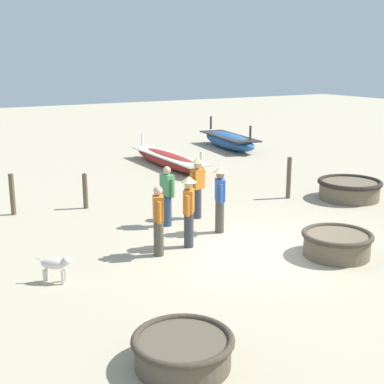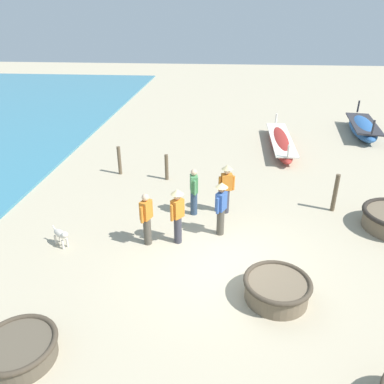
% 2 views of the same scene
% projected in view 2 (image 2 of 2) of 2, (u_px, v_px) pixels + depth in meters
% --- Properties ---
extents(ground_plane, '(80.00, 80.00, 0.00)m').
position_uv_depth(ground_plane, '(221.00, 264.00, 9.79)').
color(ground_plane, tan).
extents(coracle_front_right, '(1.55, 1.55, 0.54)m').
position_uv_depth(coracle_front_right, '(277.00, 288.00, 8.50)').
color(coracle_front_right, brown).
rests_on(coracle_front_right, ground).
extents(coracle_weathered, '(1.47, 1.47, 0.46)m').
position_uv_depth(coracle_weathered, '(19.00, 349.00, 7.03)').
color(coracle_weathered, brown).
rests_on(coracle_weathered, ground).
extents(long_boat_red_hull, '(1.84, 4.79, 1.34)m').
position_uv_depth(long_boat_red_hull, '(363.00, 127.00, 19.79)').
color(long_boat_red_hull, '#285693').
rests_on(long_boat_red_hull, ground).
extents(long_boat_white_hull, '(1.06, 5.64, 1.02)m').
position_uv_depth(long_boat_white_hull, '(281.00, 142.00, 17.91)').
color(long_boat_white_hull, maroon).
rests_on(long_boat_white_hull, ground).
extents(fisherman_with_hat, '(0.52, 0.36, 1.67)m').
position_uv_depth(fisherman_with_hat, '(227.00, 186.00, 11.89)').
color(fisherman_with_hat, '#383842').
rests_on(fisherman_with_hat, ground).
extents(fisherman_standing_left, '(0.28, 0.52, 1.57)m').
position_uv_depth(fisherman_standing_left, '(194.00, 191.00, 11.84)').
color(fisherman_standing_left, '#2D425B').
rests_on(fisherman_standing_left, ground).
extents(fisherman_hauling, '(0.38, 0.44, 1.67)m').
position_uv_depth(fisherman_hauling, '(178.00, 213.00, 10.31)').
color(fisherman_hauling, '#383842').
rests_on(fisherman_hauling, ground).
extents(fisherman_crouching, '(0.33, 0.50, 1.57)m').
position_uv_depth(fisherman_crouching, '(147.00, 218.00, 10.30)').
color(fisherman_crouching, '#4C473D').
rests_on(fisherman_crouching, ground).
extents(fisherman_standing_right, '(0.36, 0.48, 1.67)m').
position_uv_depth(fisherman_standing_right, '(221.00, 205.00, 10.70)').
color(fisherman_standing_right, '#4C473D').
rests_on(fisherman_standing_right, ground).
extents(dog, '(0.59, 0.46, 0.55)m').
position_uv_depth(dog, '(61.00, 235.00, 10.38)').
color(dog, beige).
rests_on(dog, ground).
extents(mooring_post_mid_beach, '(0.14, 0.14, 1.16)m').
position_uv_depth(mooring_post_mid_beach, '(119.00, 160.00, 14.92)').
color(mooring_post_mid_beach, brown).
rests_on(mooring_post_mid_beach, ground).
extents(mooring_post_shoreline, '(0.14, 0.14, 1.29)m').
position_uv_depth(mooring_post_shoreline, '(335.00, 193.00, 12.13)').
color(mooring_post_shoreline, brown).
rests_on(mooring_post_shoreline, ground).
extents(mooring_post_inland, '(0.14, 0.14, 1.03)m').
position_uv_depth(mooring_post_inland, '(167.00, 167.00, 14.46)').
color(mooring_post_inland, brown).
rests_on(mooring_post_inland, ground).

